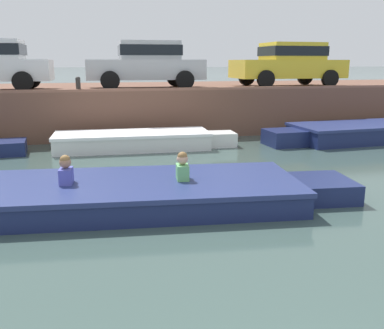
# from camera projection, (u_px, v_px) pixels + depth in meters

# --- Properties ---
(ground_plane) EXTENTS (400.00, 400.00, 0.00)m
(ground_plane) POSITION_uv_depth(u_px,v_px,m) (173.00, 201.00, 7.51)
(ground_plane) COLOR #384C47
(far_quay_wall) EXTENTS (60.00, 6.00, 1.52)m
(far_quay_wall) POSITION_uv_depth(u_px,v_px,m) (126.00, 107.00, 15.99)
(far_quay_wall) COLOR brown
(far_quay_wall) RESTS_ON ground
(far_wall_coping) EXTENTS (60.00, 0.24, 0.08)m
(far_wall_coping) POSITION_uv_depth(u_px,v_px,m) (133.00, 90.00, 13.08)
(far_wall_coping) COLOR brown
(far_wall_coping) RESTS_ON far_quay_wall
(boat_moored_central_white) EXTENTS (5.14, 1.64, 0.48)m
(boat_moored_central_white) POSITION_uv_depth(u_px,v_px,m) (140.00, 140.00, 12.01)
(boat_moored_central_white) COLOR white
(boat_moored_central_white) RESTS_ON ground
(boat_moored_east_navy) EXTENTS (6.44, 2.16, 0.53)m
(boat_moored_east_navy) POSITION_uv_depth(u_px,v_px,m) (368.00, 132.00, 13.31)
(boat_moored_east_navy) COLOR navy
(boat_moored_east_navy) RESTS_ON ground
(motorboat_passing) EXTENTS (6.81, 2.72, 0.92)m
(motorboat_passing) POSITION_uv_depth(u_px,v_px,m) (149.00, 193.00, 7.27)
(motorboat_passing) COLOR navy
(motorboat_passing) RESTS_ON ground
(car_centre_silver) EXTENTS (3.89, 2.07, 1.54)m
(car_centre_silver) POSITION_uv_depth(u_px,v_px,m) (146.00, 63.00, 14.33)
(car_centre_silver) COLOR #B7BABC
(car_centre_silver) RESTS_ON far_quay_wall
(car_right_inner_yellow) EXTENTS (3.96, 2.00, 1.54)m
(car_right_inner_yellow) POSITION_uv_depth(u_px,v_px,m) (289.00, 63.00, 15.52)
(car_right_inner_yellow) COLOR yellow
(car_right_inner_yellow) RESTS_ON far_quay_wall
(mooring_bollard_mid) EXTENTS (0.15, 0.15, 0.44)m
(mooring_bollard_mid) POSITION_uv_depth(u_px,v_px,m) (78.00, 83.00, 12.79)
(mooring_bollard_mid) COLOR #2D2B28
(mooring_bollard_mid) RESTS_ON far_quay_wall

